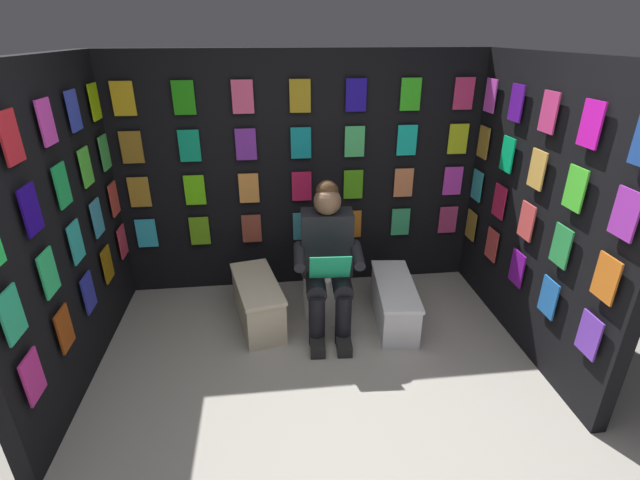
% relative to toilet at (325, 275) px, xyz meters
% --- Properties ---
extents(ground_plane, '(30.00, 30.00, 0.00)m').
position_rel_toilet_xyz_m(ground_plane, '(0.15, 1.53, -0.33)').
color(ground_plane, '#9E998E').
extents(display_wall_back, '(3.23, 0.14, 2.08)m').
position_rel_toilet_xyz_m(display_wall_back, '(0.15, -0.55, 0.72)').
color(display_wall_back, black).
rests_on(display_wall_back, ground).
extents(display_wall_left, '(0.14, 2.04, 2.08)m').
position_rel_toilet_xyz_m(display_wall_left, '(-1.46, 0.51, 0.72)').
color(display_wall_left, black).
rests_on(display_wall_left, ground).
extents(display_wall_right, '(0.14, 2.04, 2.08)m').
position_rel_toilet_xyz_m(display_wall_right, '(1.77, 0.51, 0.72)').
color(display_wall_right, black).
rests_on(display_wall_right, ground).
extents(toilet, '(0.41, 0.56, 0.77)m').
position_rel_toilet_xyz_m(toilet, '(0.00, 0.00, 0.00)').
color(toilet, white).
rests_on(toilet, ground).
extents(person_reading, '(0.54, 0.70, 1.19)m').
position_rel_toilet_xyz_m(person_reading, '(0.01, 0.23, 0.27)').
color(person_reading, black).
rests_on(person_reading, ground).
extents(comic_longbox_near, '(0.38, 0.84, 0.36)m').
position_rel_toilet_xyz_m(comic_longbox_near, '(-0.54, 0.24, -0.15)').
color(comic_longbox_near, silver).
rests_on(comic_longbox_near, ground).
extents(comic_longbox_far, '(0.47, 0.81, 0.39)m').
position_rel_toilet_xyz_m(comic_longbox_far, '(0.57, 0.14, -0.13)').
color(comic_longbox_far, beige).
rests_on(comic_longbox_far, ground).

